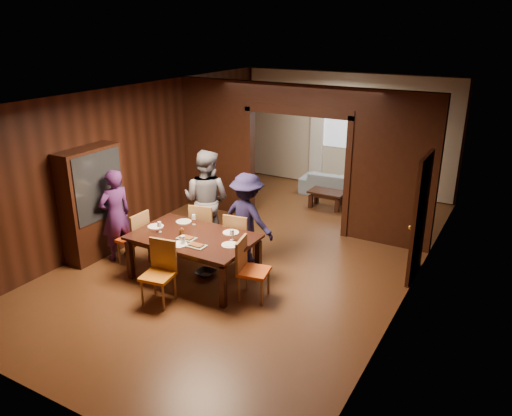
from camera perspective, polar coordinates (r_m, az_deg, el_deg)
The scene contains 32 objects.
floor at distance 9.27m, azimuth 0.28°, elevation -5.14°, with size 9.00×9.00×0.00m, color #573518.
ceiling at distance 8.43m, azimuth 0.32°, elevation 12.92°, with size 5.50×9.00×0.02m, color silver.
room_walls at distance 10.35m, azimuth 5.43°, elevation 6.40°, with size 5.52×9.01×2.90m.
person_purple at distance 9.11m, azimuth -15.74°, elevation -0.78°, with size 0.60×0.40×1.65m, color #431D55.
person_grey at distance 9.18m, azimuth -5.69°, elevation 0.90°, with size 0.92×0.72×1.89m, color #5B5A62.
person_navy at distance 8.69m, azimuth -1.02°, elevation -1.16°, with size 1.04×0.60×1.61m, color #1A1638.
sofa at distance 12.39m, azimuth 9.69°, elevation 2.70°, with size 1.96×0.76×0.57m, color #8CA4B7.
serving_bowl at distance 8.18m, azimuth -5.98°, elevation -2.73°, with size 0.33×0.33×0.08m, color black.
dining_table at distance 8.32m, azimuth -7.08°, elevation -5.57°, with size 1.98×1.23×0.76m, color black.
coffee_table at distance 11.52m, azimuth 8.08°, elevation 0.98°, with size 0.80×0.50×0.40m, color black.
chair_left at distance 8.97m, azimuth -13.91°, elevation -3.29°, with size 0.44×0.44×0.97m, color #CA4513, non-canonical shape.
chair_right at distance 7.63m, azimuth -0.24°, elevation -7.05°, with size 0.44×0.44×0.97m, color #DE5214, non-canonical shape.
chair_far_l at distance 9.17m, azimuth -5.85°, elevation -2.23°, with size 0.44×0.44×0.97m, color #C67012, non-canonical shape.
chair_far_r at distance 8.68m, azimuth -1.84°, elevation -3.48°, with size 0.44×0.44×0.97m, color orange, non-canonical shape.
chair_near at distance 7.65m, azimuth -11.18°, elevation -7.40°, with size 0.44×0.44×0.97m, color #C86B12, non-canonical shape.
hutch at distance 9.29m, azimuth -18.16°, elevation 0.52°, with size 0.40×1.20×2.00m, color black.
door_right at distance 8.45m, azimuth 18.22°, elevation -1.09°, with size 0.06×0.90×2.10m, color black.
window_far at distance 12.64m, azimuth 10.31°, elevation 9.64°, with size 1.20×0.03×1.30m, color silver.
curtain_left at distance 12.95m, azimuth 6.97°, elevation 8.05°, with size 0.35×0.06×2.40m, color white.
curtain_right at distance 12.47m, azimuth 13.38°, elevation 7.16°, with size 0.35×0.06×2.40m, color white.
plate_left at distance 8.62m, azimuth -11.41°, elevation -2.07°, with size 0.27×0.27×0.01m, color white.
plate_far_l at distance 8.73m, azimuth -8.26°, elevation -1.54°, with size 0.27×0.27×0.01m, color silver.
plate_far_r at distance 8.21m, azimuth -2.89°, elevation -2.82°, with size 0.27×0.27×0.01m, color white.
plate_right at distance 7.77m, azimuth -2.98°, elevation -4.23°, with size 0.27×0.27×0.01m, color silver.
plate_near at distance 7.87m, azimuth -8.84°, elevation -4.14°, with size 0.27×0.27×0.01m, color white.
platter_a at distance 8.05m, azimuth -7.94°, elevation -3.39°, with size 0.30×0.20×0.04m, color gray.
platter_b at distance 7.77m, azimuth -6.84°, elevation -4.26°, with size 0.30×0.20×0.04m, color gray.
wineglass_left at distance 8.36m, azimuth -10.97°, elevation -2.14°, with size 0.08×0.08×0.18m, color white, non-canonical shape.
wineglass_far at distance 8.57m, azimuth -7.12°, elevation -1.31°, with size 0.08×0.08×0.18m, color white, non-canonical shape.
wineglass_right at distance 7.91m, azimuth -2.76°, elevation -3.10°, with size 0.08×0.08×0.18m, color silver, non-canonical shape.
tumbler at distance 7.85m, azimuth -8.36°, elevation -3.64°, with size 0.07×0.07×0.14m, color white.
condiment_jar at distance 8.21m, azimuth -8.47°, elevation -2.65°, with size 0.08×0.08×0.11m, color #522D13, non-canonical shape.
Camera 1 is at (4.07, -7.30, 4.02)m, focal length 35.00 mm.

